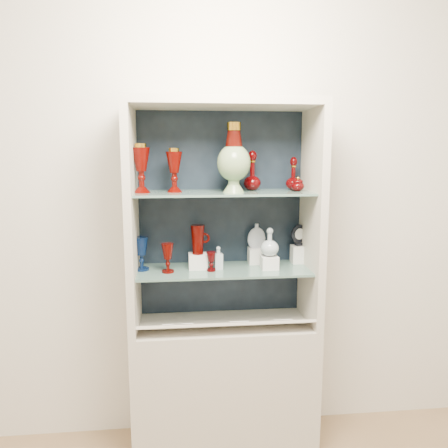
{
  "coord_description": "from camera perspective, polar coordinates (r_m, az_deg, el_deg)",
  "views": [
    {
      "loc": [
        -0.24,
        -0.74,
        1.68
      ],
      "look_at": [
        0.0,
        1.53,
        1.3
      ],
      "focal_mm": 35.0,
      "sensor_mm": 36.0,
      "label": 1
    }
  ],
  "objects": [
    {
      "name": "riser_cameo_medallion",
      "position": [
        2.53,
        9.69,
        -3.9
      ],
      "size": [
        0.08,
        0.08,
        0.1
      ],
      "primitive_type": "cube",
      "color": "silver",
      "rests_on": "shelf_lower"
    },
    {
      "name": "cabinet_back_panel",
      "position": [
        2.49,
        -0.46,
        1.28
      ],
      "size": [
        0.98,
        0.02,
        1.15
      ],
      "primitive_type": "cube",
      "color": "black",
      "rests_on": "cabinet_base"
    },
    {
      "name": "pedestal_lamp_right",
      "position": [
        2.3,
        -6.51,
        7.0
      ],
      "size": [
        0.1,
        0.1,
        0.23
      ],
      "primitive_type": null,
      "rotation": [
        0.0,
        0.0,
        -0.12
      ],
      "color": "#4E0702",
      "rests_on": "shelf_upper"
    },
    {
      "name": "label_card_3",
      "position": [
        2.33,
        -5.33,
        -12.89
      ],
      "size": [
        0.1,
        0.06,
        0.03
      ],
      "primitive_type": "cube",
      "rotation": [
        -0.44,
        0.0,
        0.0
      ],
      "color": "white",
      "rests_on": "label_ledge"
    },
    {
      "name": "shelf_lower",
      "position": [
        2.39,
        -0.05,
        -6.0
      ],
      "size": [
        0.92,
        0.34,
        0.01
      ],
      "primitive_type": "cube",
      "color": "slate",
      "rests_on": "cabinet_side_left"
    },
    {
      "name": "label_card_0",
      "position": [
        2.33,
        -6.76,
        -12.92
      ],
      "size": [
        0.1,
        0.06,
        0.03
      ],
      "primitive_type": "cube",
      "rotation": [
        -0.44,
        0.0,
        0.0
      ],
      "color": "white",
      "rests_on": "label_ledge"
    },
    {
      "name": "riser_clear_round_decanter",
      "position": [
        2.39,
        5.94,
        -5.01
      ],
      "size": [
        0.09,
        0.09,
        0.07
      ],
      "primitive_type": "cube",
      "color": "silver",
      "rests_on": "shelf_lower"
    },
    {
      "name": "wall_back",
      "position": [
        2.51,
        -0.53,
        3.07
      ],
      "size": [
        3.5,
        0.02,
        2.8
      ],
      "primitive_type": "cube",
      "color": "silver",
      "rests_on": "ground"
    },
    {
      "name": "cobalt_goblet",
      "position": [
        2.38,
        -10.74,
        -3.83
      ],
      "size": [
        0.1,
        0.1,
        0.18
      ],
      "primitive_type": null,
      "rotation": [
        0.0,
        0.0,
        -0.34
      ],
      "color": "#0A1A40",
      "rests_on": "shelf_lower"
    },
    {
      "name": "flat_flask",
      "position": [
        2.47,
        4.27,
        -1.48
      ],
      "size": [
        0.1,
        0.05,
        0.14
      ],
      "primitive_type": null,
      "rotation": [
        0.0,
        0.0,
        0.05
      ],
      "color": "#A9B0BD",
      "rests_on": "riser_flat_flask"
    },
    {
      "name": "shelf_upper",
      "position": [
        2.31,
        -0.05,
        4.1
      ],
      "size": [
        0.92,
        0.34,
        0.01
      ],
      "primitive_type": "cube",
      "color": "slate",
      "rests_on": "cabinet_side_left"
    },
    {
      "name": "clear_round_decanter",
      "position": [
        2.36,
        5.99,
        -2.45
      ],
      "size": [
        0.12,
        0.12,
        0.15
      ],
      "primitive_type": null,
      "rotation": [
        0.0,
        0.0,
        0.31
      ],
      "color": "#A1B3B9",
      "rests_on": "riser_clear_round_decanter"
    },
    {
      "name": "label_ledge",
      "position": [
        2.35,
        0.29,
        -13.06
      ],
      "size": [
        0.92,
        0.17,
        0.09
      ],
      "primitive_type": "cube",
      "rotation": [
        -0.44,
        0.0,
        0.0
      ],
      "color": "beige",
      "rests_on": "cabinet_base"
    },
    {
      "name": "label_card_2",
      "position": [
        2.35,
        1.88,
        -12.66
      ],
      "size": [
        0.1,
        0.06,
        0.03
      ],
      "primitive_type": "cube",
      "rotation": [
        -0.44,
        0.0,
        0.0
      ],
      "color": "white",
      "rests_on": "label_ledge"
    },
    {
      "name": "cameo_medallion",
      "position": [
        2.51,
        9.76,
        -1.4
      ],
      "size": [
        0.11,
        0.08,
        0.13
      ],
      "primitive_type": null,
      "rotation": [
        0.0,
        0.0,
        0.41
      ],
      "color": "black",
      "rests_on": "riser_cameo_medallion"
    },
    {
      "name": "ruby_goblet_small",
      "position": [
        2.33,
        -1.68,
        -4.92
      ],
      "size": [
        0.06,
        0.06,
        0.1
      ],
      "primitive_type": null,
      "rotation": [
        0.0,
        0.0,
        0.21
      ],
      "color": "#440102",
      "rests_on": "shelf_lower"
    },
    {
      "name": "cabinet_top_cap",
      "position": [
        2.29,
        0.0,
        15.48
      ],
      "size": [
        1.0,
        0.4,
        0.04
      ],
      "primitive_type": "cube",
      "color": "beige",
      "rests_on": "cabinet_side_left"
    },
    {
      "name": "ruby_pitcher",
      "position": [
        2.36,
        -3.45,
        -2.04
      ],
      "size": [
        0.13,
        0.09,
        0.16
      ],
      "primitive_type": null,
      "rotation": [
        0.0,
        0.0,
        -0.11
      ],
      "color": "#4E0702",
      "rests_on": "riser_ruby_pitcher"
    },
    {
      "name": "ruby_goblet_tall",
      "position": [
        2.31,
        -7.36,
        -4.43
      ],
      "size": [
        0.07,
        0.07,
        0.16
      ],
      "primitive_type": null,
      "rotation": [
        0.0,
        0.0,
        -0.15
      ],
      "color": "#4E0702",
      "rests_on": "shelf_lower"
    },
    {
      "name": "ruby_decanter_b",
      "position": [
        2.44,
        9.05,
        6.66
      ],
      "size": [
        0.1,
        0.1,
        0.19
      ],
      "primitive_type": null,
      "rotation": [
        0.0,
        0.0,
        -0.29
      ],
      "color": "#440102",
      "rests_on": "shelf_upper"
    },
    {
      "name": "riser_flat_flask",
      "position": [
        2.5,
        4.24,
        -4.12
      ],
      "size": [
        0.09,
        0.09,
        0.09
      ],
      "primitive_type": "cube",
      "color": "silver",
      "rests_on": "shelf_lower"
    },
    {
      "name": "label_card_1",
      "position": [
        2.39,
        7.53,
        -12.34
      ],
      "size": [
        0.1,
        0.06,
        0.03
      ],
      "primitive_type": "cube",
      "rotation": [
        -0.44,
        0.0,
        0.0
      ],
      "color": "white",
      "rests_on": "label_ledge"
    },
    {
      "name": "ruby_decanter_a",
      "position": [
        2.38,
        3.73,
        7.29
      ],
      "size": [
        0.11,
        0.11,
        0.24
      ],
      "primitive_type": null,
      "rotation": [
        0.0,
        0.0,
        -0.13
      ],
      "color": "#440102",
      "rests_on": "shelf_upper"
    },
    {
      "name": "cabinet_base",
      "position": [
        2.63,
        0.0,
        -20.34
      ],
      "size": [
        1.0,
        0.4,
        0.75
      ],
      "primitive_type": "cube",
      "color": "beige",
      "rests_on": "ground"
    },
    {
      "name": "cabinet_side_right",
      "position": [
        2.4,
        11.45,
        0.79
      ],
      "size": [
        0.04,
        0.4,
        1.15
      ],
      "primitive_type": "cube",
      "color": "beige",
      "rests_on": "cabinet_base"
    },
    {
      "name": "enamel_urn",
      "position": [
        2.26,
        1.29,
        8.64
      ],
      "size": [
        0.21,
        0.21,
        0.36
      ],
      "primitive_type": null,
      "rotation": [
        0.0,
        0.0,
        0.22
      ],
      "color": "#0C4E1F",
      "rests_on": "shelf_upper"
    },
    {
      "name": "riser_ruby_pitcher",
      "position": [
        2.39,
        -3.42,
        -4.86
      ],
      "size": [
        0.1,
        0.1,
        0.08
      ],
      "primitive_type": "cube",
      "color": "silver",
      "rests_on": "shelf_lower"
    },
    {
      "name": "lidded_bowl",
      "position": [
        2.36,
        9.6,
        5.21
      ],
      "size": [
        0.09,
        0.09,
        0.08
      ],
      "primitive_type": null,
      "rotation": [
        0.0,
        0.0,
        -0.39
      ],
      "color": "#440102",
      "rests_on": "shelf_upper"
    },
    {
      "name": "pedestal_lamp_left",
      "position": [
        2.29,
        -10.77,
        7.16
      ],
      "size": [
        0.11,
        0.11,
        0.25
      ],
      "primitive_type": null,
      "rotation": [
        0.0,
        0.0,
        0.21
      ],
      "color": "#4E0702",
      "rests_on": "shelf_upper"
    },
    {
      "name": "clear_square_bottle",
      "position": [
        2.36,
        -0.74,
        -4.43
      ],
      "size": [
        0.05,
        0.05,
        0.13
      ],
      "primitive_type": null,
      "rotation": [
        0.0,
        0.0,
        0.12
      ],
      "color": "#A1B3B9",
      "rests_on": "shelf_lower"
    },
    {
      "name": "cabinet_side_left",
      "position": [
        2.31,
        -11.94,
        0.41
      ],
      "size": [
        0.04,
        0.4,
        1.15
      ],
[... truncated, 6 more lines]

